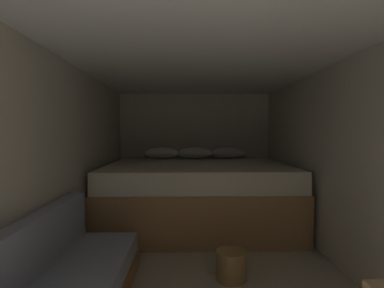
# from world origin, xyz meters

# --- Properties ---
(ground_plane) EXTENTS (7.35, 7.35, 0.00)m
(ground_plane) POSITION_xyz_m (0.00, 2.00, 0.00)
(ground_plane) COLOR #A39984
(wall_back) EXTENTS (2.67, 0.05, 1.96)m
(wall_back) POSITION_xyz_m (0.00, 4.70, 0.98)
(wall_back) COLOR beige
(wall_back) RESTS_ON ground
(wall_left) EXTENTS (0.05, 5.35, 1.96)m
(wall_left) POSITION_xyz_m (-1.31, 2.00, 0.98)
(wall_left) COLOR beige
(wall_left) RESTS_ON ground
(wall_right) EXTENTS (0.05, 5.35, 1.96)m
(wall_right) POSITION_xyz_m (1.31, 2.00, 0.98)
(wall_right) COLOR beige
(wall_right) RESTS_ON ground
(ceiling_slab) EXTENTS (2.67, 5.35, 0.05)m
(ceiling_slab) POSITION_xyz_m (0.00, 2.00, 1.98)
(ceiling_slab) COLOR white
(ceiling_slab) RESTS_ON wall_left
(bed) EXTENTS (2.45, 1.94, 1.04)m
(bed) POSITION_xyz_m (0.00, 3.68, 0.44)
(bed) COLOR #9E7247
(bed) RESTS_ON ground
(wicker_basket) EXTENTS (0.26, 0.26, 0.25)m
(wicker_basket) POSITION_xyz_m (0.23, 2.09, 0.13)
(wicker_basket) COLOR olive
(wicker_basket) RESTS_ON ground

